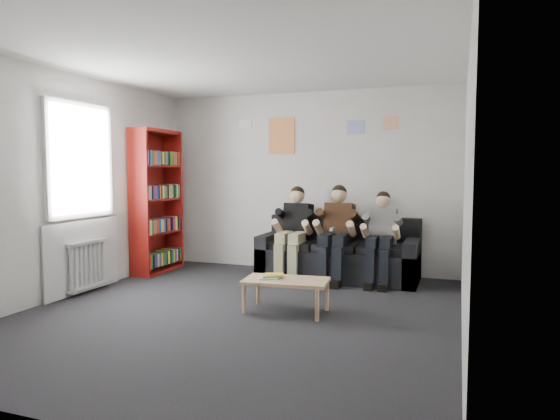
% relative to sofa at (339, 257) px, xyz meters
% --- Properties ---
extents(room_shell, '(5.00, 5.00, 5.00)m').
position_rel_sofa_xyz_m(room_shell, '(-0.61, -2.08, 1.04)').
color(room_shell, black).
rests_on(room_shell, ground).
extents(sofa, '(2.20, 0.90, 0.85)m').
position_rel_sofa_xyz_m(sofa, '(0.00, 0.00, 0.00)').
color(sofa, black).
rests_on(sofa, ground).
extents(bookshelf, '(0.32, 0.96, 2.13)m').
position_rel_sofa_xyz_m(bookshelf, '(-2.67, -0.47, 0.76)').
color(bookshelf, maroon).
rests_on(bookshelf, ground).
extents(coffee_table, '(0.90, 0.49, 0.36)m').
position_rel_sofa_xyz_m(coffee_table, '(-0.14, -1.87, 0.01)').
color(coffee_table, tan).
rests_on(coffee_table, ground).
extents(game_cases, '(0.23, 0.20, 0.05)m').
position_rel_sofa_xyz_m(game_cases, '(-0.30, -1.88, 0.08)').
color(game_cases, silver).
rests_on(game_cases, coffee_table).
extents(person_left, '(0.39, 0.83, 1.30)m').
position_rel_sofa_xyz_m(person_left, '(-0.61, -0.20, 0.34)').
color(person_left, black).
rests_on(person_left, sofa).
extents(person_middle, '(0.40, 0.86, 1.32)m').
position_rel_sofa_xyz_m(person_middle, '(0.00, -0.20, 0.35)').
color(person_middle, '#442716').
rests_on(person_middle, sofa).
extents(person_right, '(0.36, 0.77, 1.24)m').
position_rel_sofa_xyz_m(person_right, '(0.61, -0.20, 0.32)').
color(person_right, white).
rests_on(person_right, sofa).
extents(radiator, '(0.10, 0.64, 0.60)m').
position_rel_sofa_xyz_m(radiator, '(-2.76, -1.88, 0.04)').
color(radiator, silver).
rests_on(radiator, ground).
extents(window, '(0.05, 1.30, 2.36)m').
position_rel_sofa_xyz_m(window, '(-2.83, -1.88, 0.72)').
color(window, white).
rests_on(window, room_shell).
extents(poster_large, '(0.42, 0.01, 0.55)m').
position_rel_sofa_xyz_m(poster_large, '(-1.01, 0.41, 1.74)').
color(poster_large, '#F0BC54').
rests_on(poster_large, room_shell).
extents(poster_blue, '(0.25, 0.01, 0.20)m').
position_rel_sofa_xyz_m(poster_blue, '(0.14, 0.41, 1.84)').
color(poster_blue, '#4068DC').
rests_on(poster_blue, room_shell).
extents(poster_pink, '(0.22, 0.01, 0.18)m').
position_rel_sofa_xyz_m(poster_pink, '(0.64, 0.41, 1.89)').
color(poster_pink, '#CE40A5').
rests_on(poster_pink, room_shell).
extents(poster_sign, '(0.20, 0.01, 0.14)m').
position_rel_sofa_xyz_m(poster_sign, '(-1.61, 0.41, 1.94)').
color(poster_sign, white).
rests_on(poster_sign, room_shell).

